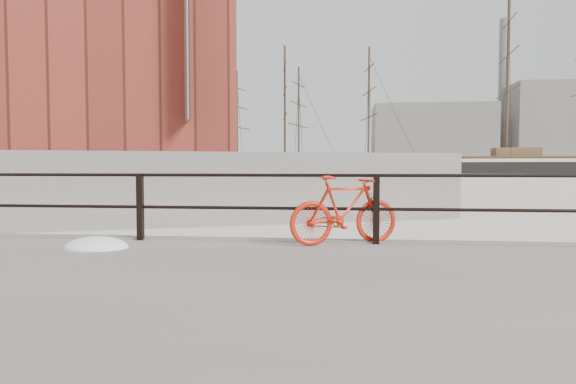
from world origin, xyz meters
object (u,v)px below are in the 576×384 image
(schooner_left, at_px, (267,174))
(bicycle, at_px, (344,210))
(schooner_mid, at_px, (327,174))
(workboat_far, at_px, (60,180))

(schooner_left, bearing_deg, bicycle, -69.00)
(bicycle, distance_m, schooner_mid, 76.36)
(bicycle, bearing_deg, workboat_far, 100.85)
(schooner_mid, bearing_deg, workboat_far, -134.44)
(workboat_far, bearing_deg, schooner_mid, 8.17)
(bicycle, bearing_deg, schooner_left, 75.72)
(bicycle, relative_size, schooner_left, 0.07)
(schooner_mid, relative_size, workboat_far, 2.44)
(workboat_far, bearing_deg, schooner_left, 19.48)
(schooner_left, bearing_deg, workboat_far, -102.36)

